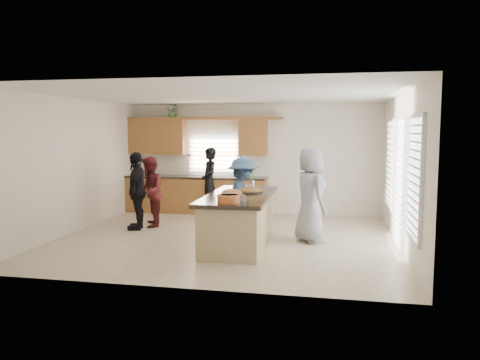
% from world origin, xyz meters
% --- Properties ---
extents(floor, '(6.50, 6.50, 0.00)m').
position_xyz_m(floor, '(0.00, 0.00, 0.00)').
color(floor, beige).
rests_on(floor, ground).
extents(room_shell, '(6.52, 6.02, 2.81)m').
position_xyz_m(room_shell, '(0.00, 0.00, 1.90)').
color(room_shell, silver).
rests_on(room_shell, ground).
extents(back_cabinetry, '(4.08, 0.66, 2.46)m').
position_xyz_m(back_cabinetry, '(-1.47, 2.73, 0.91)').
color(back_cabinetry, brown).
rests_on(back_cabinetry, ground).
extents(right_wall_glazing, '(0.06, 4.00, 2.25)m').
position_xyz_m(right_wall_glazing, '(3.22, -0.13, 1.34)').
color(right_wall_glazing, white).
rests_on(right_wall_glazing, ground).
extents(island, '(1.21, 2.72, 0.95)m').
position_xyz_m(island, '(0.35, -0.47, 0.45)').
color(island, tan).
rests_on(island, ground).
extents(platter_front, '(0.43, 0.43, 0.18)m').
position_xyz_m(platter_front, '(0.25, -0.65, 0.98)').
color(platter_front, black).
rests_on(platter_front, island).
extents(platter_mid, '(0.47, 0.47, 0.19)m').
position_xyz_m(platter_mid, '(0.51, -0.20, 0.98)').
color(platter_mid, black).
rests_on(platter_mid, island).
extents(platter_back, '(0.32, 0.32, 0.13)m').
position_xyz_m(platter_back, '(0.22, 0.21, 0.98)').
color(platter_back, black).
rests_on(platter_back, island).
extents(salad_bowl, '(0.37, 0.37, 0.13)m').
position_xyz_m(salad_bowl, '(0.38, -1.52, 1.02)').
color(salad_bowl, '#BC5622').
rests_on(salad_bowl, island).
extents(clear_cup, '(0.08, 0.08, 0.11)m').
position_xyz_m(clear_cup, '(0.59, -1.34, 1.00)').
color(clear_cup, white).
rests_on(clear_cup, island).
extents(plate_stack, '(0.22, 0.22, 0.05)m').
position_xyz_m(plate_stack, '(0.30, 0.54, 0.97)').
color(plate_stack, '#BA95D9').
rests_on(plate_stack, island).
extents(flower_vase, '(0.14, 0.14, 0.41)m').
position_xyz_m(flower_vase, '(0.40, 0.64, 1.18)').
color(flower_vase, silver).
rests_on(flower_vase, island).
extents(potted_plant, '(0.37, 0.33, 0.40)m').
position_xyz_m(potted_plant, '(-2.06, 2.82, 2.60)').
color(potted_plant, '#3D8033').
rests_on(potted_plant, back_cabinetry).
extents(woman_left_back, '(0.65, 0.74, 1.70)m').
position_xyz_m(woman_left_back, '(-0.99, 2.44, 0.85)').
color(woman_left_back, black).
rests_on(woman_left_back, ground).
extents(woman_left_mid, '(0.81, 0.91, 1.55)m').
position_xyz_m(woman_left_mid, '(-1.91, 0.76, 0.78)').
color(woman_left_mid, maroon).
rests_on(woman_left_mid, ground).
extents(woman_left_front, '(0.61, 1.04, 1.67)m').
position_xyz_m(woman_left_front, '(-2.07, 0.48, 0.83)').
color(woman_left_front, black).
rests_on(woman_left_front, ground).
extents(woman_right_back, '(0.89, 1.17, 1.61)m').
position_xyz_m(woman_right_back, '(0.33, 0.00, 0.81)').
color(woman_right_back, '#375579').
rests_on(woman_right_back, ground).
extents(woman_right_front, '(0.92, 1.05, 1.82)m').
position_xyz_m(woman_right_front, '(1.63, 0.06, 0.91)').
color(woman_right_front, gray).
rests_on(woman_right_front, ground).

